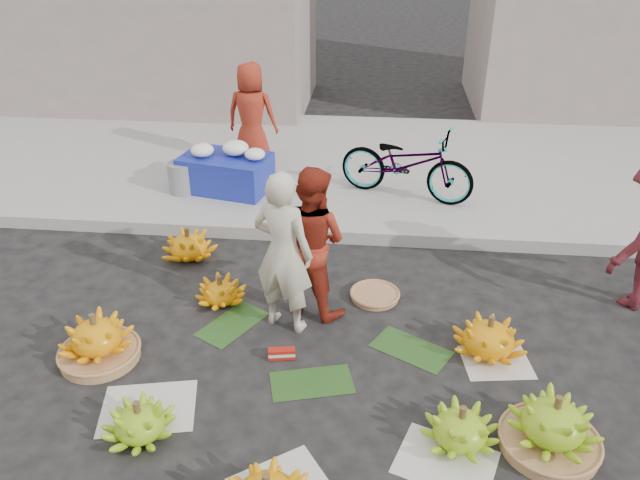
# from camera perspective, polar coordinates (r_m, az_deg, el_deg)

# --- Properties ---
(ground) EXTENTS (80.00, 80.00, 0.00)m
(ground) POSITION_cam_1_polar(r_m,az_deg,el_deg) (5.23, 0.60, -11.55)
(ground) COLOR black
(ground) RESTS_ON ground
(curb) EXTENTS (40.00, 0.25, 0.15)m
(curb) POSITION_cam_1_polar(r_m,az_deg,el_deg) (7.01, 2.21, 0.64)
(curb) COLOR #999691
(curb) RESTS_ON ground
(sidewalk) EXTENTS (40.00, 4.00, 0.12)m
(sidewalk) POSITION_cam_1_polar(r_m,az_deg,el_deg) (8.92, 3.09, 6.93)
(sidewalk) COLOR #999691
(sidewalk) RESTS_ON ground
(newspaper_scatter) EXTENTS (3.20, 1.80, 0.00)m
(newspaper_scatter) POSITION_cam_1_polar(r_m,az_deg,el_deg) (4.65, -0.33, -17.91)
(newspaper_scatter) COLOR silver
(newspaper_scatter) RESTS_ON ground
(banana_leaves) EXTENTS (2.00, 1.00, 0.00)m
(banana_leaves) POSITION_cam_1_polar(r_m,az_deg,el_deg) (5.39, -0.28, -10.08)
(banana_leaves) COLOR #1E4316
(banana_leaves) RESTS_ON ground
(banana_bunch_0) EXTENTS (0.65, 0.65, 0.45)m
(banana_bunch_0) POSITION_cam_1_polar(r_m,az_deg,el_deg) (5.51, -19.71, -8.62)
(banana_bunch_0) COLOR #9D6A42
(banana_bunch_0) RESTS_ON ground
(banana_bunch_1) EXTENTS (0.59, 0.59, 0.32)m
(banana_bunch_1) POSITION_cam_1_polar(r_m,az_deg,el_deg) (4.77, -16.18, -15.67)
(banana_bunch_1) COLOR #6FA617
(banana_bunch_1) RESTS_ON ground
(banana_bunch_3) EXTENTS (0.62, 0.62, 0.34)m
(banana_bunch_3) POSITION_cam_1_polar(r_m,az_deg,el_deg) (4.64, 12.73, -16.42)
(banana_bunch_3) COLOR #6FA617
(banana_bunch_3) RESTS_ON ground
(banana_bunch_4) EXTENTS (0.71, 0.71, 0.47)m
(banana_bunch_4) POSITION_cam_1_polar(r_m,az_deg,el_deg) (4.75, 20.51, -15.66)
(banana_bunch_4) COLOR #9D6A42
(banana_bunch_4) RESTS_ON ground
(banana_bunch_5) EXTENTS (0.69, 0.69, 0.37)m
(banana_bunch_5) POSITION_cam_1_polar(r_m,az_deg,el_deg) (5.46, 15.18, -8.58)
(banana_bunch_5) COLOR #F29F0C
(banana_bunch_5) RESTS_ON ground
(banana_bunch_6) EXTENTS (0.45, 0.45, 0.29)m
(banana_bunch_6) POSITION_cam_1_polar(r_m,az_deg,el_deg) (5.97, -9.09, -4.69)
(banana_bunch_6) COLOR #F29F0C
(banana_bunch_6) RESTS_ON ground
(banana_bunch_7) EXTENTS (0.70, 0.70, 0.35)m
(banana_bunch_7) POSITION_cam_1_polar(r_m,az_deg,el_deg) (6.75, -11.95, -0.45)
(banana_bunch_7) COLOR #F29F0C
(banana_bunch_7) RESTS_ON ground
(basket_spare) EXTENTS (0.51, 0.51, 0.05)m
(basket_spare) POSITION_cam_1_polar(r_m,az_deg,el_deg) (6.04, 5.04, -5.08)
(basket_spare) COLOR #9D6A42
(basket_spare) RESTS_ON ground
(incense_stack) EXTENTS (0.23, 0.11, 0.09)m
(incense_stack) POSITION_cam_1_polar(r_m,az_deg,el_deg) (5.29, -3.52, -10.32)
(incense_stack) COLOR #AD1A12
(incense_stack) RESTS_ON ground
(vendor_cream) EXTENTS (0.63, 0.52, 1.49)m
(vendor_cream) POSITION_cam_1_polar(r_m,az_deg,el_deg) (5.29, -3.39, -1.18)
(vendor_cream) COLOR beige
(vendor_cream) RESTS_ON ground
(vendor_red) EXTENTS (0.86, 0.79, 1.41)m
(vendor_red) POSITION_cam_1_polar(r_m,az_deg,el_deg) (5.53, -0.80, -0.12)
(vendor_red) COLOR #AB311A
(vendor_red) RESTS_ON ground
(flower_table) EXTENTS (1.19, 0.89, 0.62)m
(flower_table) POSITION_cam_1_polar(r_m,az_deg,el_deg) (7.96, -8.56, 6.32)
(flower_table) COLOR #172195
(flower_table) RESTS_ON sidewalk
(grey_bucket) EXTENTS (0.34, 0.34, 0.39)m
(grey_bucket) POSITION_cam_1_polar(r_m,az_deg,el_deg) (8.01, -12.51, 5.61)
(grey_bucket) COLOR gray
(grey_bucket) RESTS_ON sidewalk
(flower_vendor) EXTENTS (0.73, 0.52, 1.40)m
(flower_vendor) POSITION_cam_1_polar(r_m,az_deg,el_deg) (8.56, -6.27, 11.28)
(flower_vendor) COLOR #AB311A
(flower_vendor) RESTS_ON sidewalk
(bicycle) EXTENTS (1.07, 1.76, 0.88)m
(bicycle) POSITION_cam_1_polar(r_m,az_deg,el_deg) (7.68, 7.92, 6.97)
(bicycle) COLOR gray
(bicycle) RESTS_ON sidewalk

